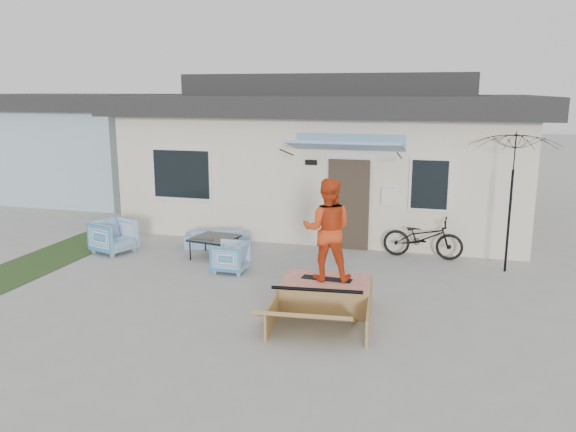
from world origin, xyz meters
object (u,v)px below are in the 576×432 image
(skate_ramp, at_px, (326,295))
(skateboard, at_px, (327,278))
(patio_umbrella, at_px, (512,187))
(armchair_left, at_px, (114,235))
(bicycle, at_px, (423,233))
(skater, at_px, (327,227))
(coffee_table, at_px, (214,247))
(loveseat, at_px, (218,234))
(armchair_right, at_px, (230,255))

(skate_ramp, height_order, skateboard, skateboard)
(patio_umbrella, distance_m, skateboard, 4.47)
(armchair_left, relative_size, bicycle, 0.48)
(bicycle, bearing_deg, skateboard, 160.77)
(patio_umbrella, height_order, skate_ramp, patio_umbrella)
(skateboard, bearing_deg, skater, 0.00)
(coffee_table, bearing_deg, armchair_left, -172.78)
(armchair_left, relative_size, skateboard, 0.98)
(armchair_left, bearing_deg, patio_umbrella, -66.36)
(loveseat, xyz_separation_m, armchair_right, (1.00, -1.75, 0.04))
(armchair_right, distance_m, patio_umbrella, 5.81)
(armchair_left, xyz_separation_m, patio_umbrella, (8.50, 0.93, 1.33))
(coffee_table, height_order, bicycle, bicycle)
(coffee_table, distance_m, skateboard, 3.85)
(patio_umbrella, relative_size, skateboard, 2.58)
(armchair_right, bearing_deg, loveseat, -150.85)
(loveseat, height_order, skateboard, loveseat)
(armchair_left, relative_size, patio_umbrella, 0.38)
(coffee_table, height_order, patio_umbrella, patio_umbrella)
(armchair_right, height_order, patio_umbrella, patio_umbrella)
(armchair_left, distance_m, skater, 5.85)
(patio_umbrella, xyz_separation_m, skate_ramp, (-3.10, -3.02, -1.50))
(loveseat, relative_size, patio_umbrella, 0.70)
(armchair_right, xyz_separation_m, patio_umbrella, (5.42, 1.54, 1.41))
(skate_ramp, bearing_deg, bicycle, 62.53)
(armchair_right, xyz_separation_m, bicycle, (3.73, 2.09, 0.22))
(armchair_left, distance_m, coffee_table, 2.37)
(armchair_right, distance_m, skate_ramp, 2.76)
(armchair_left, bearing_deg, skateboard, -93.33)
(skater, bearing_deg, skateboard, 180.00)
(bicycle, height_order, patio_umbrella, patio_umbrella)
(armchair_right, bearing_deg, bicycle, 118.62)
(coffee_table, relative_size, skater, 0.52)
(loveseat, relative_size, bicycle, 0.89)
(skater, bearing_deg, coffee_table, -45.52)
(bicycle, height_order, skate_ramp, bicycle)
(loveseat, bearing_deg, armchair_right, 99.35)
(skate_ramp, bearing_deg, skater, 90.00)
(armchair_left, xyz_separation_m, skateboard, (5.39, -2.04, 0.10))
(armchair_left, height_order, coffee_table, armchair_left)
(armchair_left, bearing_deg, skate_ramp, -93.77)
(skate_ramp, xyz_separation_m, skater, (-0.01, 0.05, 1.16))
(armchair_right, height_order, skate_ramp, armchair_right)
(armchair_right, relative_size, skate_ramp, 0.34)
(armchair_right, height_order, skateboard, armchair_right)
(loveseat, bearing_deg, bicycle, 163.65)
(coffee_table, height_order, skate_ramp, skate_ramp)
(coffee_table, distance_m, skate_ramp, 3.87)
(armchair_right, bearing_deg, armchair_left, -101.70)
(bicycle, xyz_separation_m, patio_umbrella, (1.69, -0.55, 1.19))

